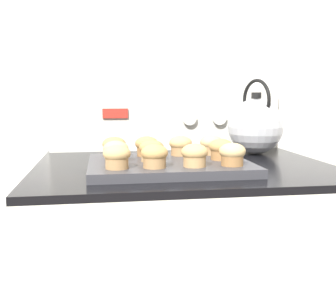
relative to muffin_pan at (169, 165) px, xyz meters
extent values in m
cube|color=silver|center=(0.05, 0.44, 0.26)|extent=(8.00, 0.05, 2.40)
cube|color=black|center=(0.05, 0.09, -0.02)|extent=(0.80, 0.65, 0.02)
cube|color=silver|center=(0.05, 0.38, 0.10)|extent=(0.78, 0.05, 0.22)
cube|color=#B72D23|center=(-0.12, 0.35, 0.12)|extent=(0.08, 0.01, 0.03)
cylinder|color=silver|center=(0.12, 0.35, 0.10)|extent=(0.05, 0.02, 0.05)
cylinder|color=silver|center=(0.23, 0.35, 0.10)|extent=(0.05, 0.02, 0.05)
cylinder|color=silver|center=(0.33, 0.35, 0.10)|extent=(0.05, 0.02, 0.05)
cube|color=#38383D|center=(0.00, 0.00, 0.00)|extent=(0.40, 0.31, 0.02)
cylinder|color=#A37A4C|center=(-0.13, -0.09, 0.02)|extent=(0.05, 0.05, 0.03)
ellipsoid|color=tan|center=(-0.13, -0.09, 0.05)|extent=(0.06, 0.06, 0.04)
cylinder|color=#A37A4C|center=(-0.05, -0.09, 0.02)|extent=(0.05, 0.05, 0.03)
ellipsoid|color=tan|center=(-0.05, -0.09, 0.05)|extent=(0.06, 0.06, 0.04)
cylinder|color=tan|center=(0.05, -0.09, 0.02)|extent=(0.05, 0.05, 0.03)
ellipsoid|color=tan|center=(0.05, -0.09, 0.05)|extent=(0.06, 0.06, 0.04)
cylinder|color=olive|center=(0.14, -0.09, 0.02)|extent=(0.05, 0.05, 0.03)
ellipsoid|color=tan|center=(0.14, -0.09, 0.05)|extent=(0.06, 0.06, 0.04)
cylinder|color=tan|center=(-0.13, 0.00, 0.02)|extent=(0.05, 0.05, 0.03)
ellipsoid|color=tan|center=(-0.13, 0.00, 0.05)|extent=(0.06, 0.06, 0.04)
cylinder|color=tan|center=(-0.04, 0.00, 0.02)|extent=(0.05, 0.05, 0.03)
ellipsoid|color=#B2844C|center=(-0.04, 0.00, 0.05)|extent=(0.06, 0.06, 0.04)
cylinder|color=olive|center=(0.14, 0.00, 0.02)|extent=(0.05, 0.05, 0.03)
ellipsoid|color=#B2844C|center=(0.14, 0.00, 0.05)|extent=(0.06, 0.06, 0.04)
cylinder|color=olive|center=(-0.14, 0.09, 0.02)|extent=(0.05, 0.05, 0.03)
ellipsoid|color=#B2844C|center=(-0.14, 0.09, 0.05)|extent=(0.06, 0.06, 0.04)
cylinder|color=olive|center=(-0.05, 0.09, 0.02)|extent=(0.05, 0.05, 0.03)
ellipsoid|color=#B2844C|center=(-0.05, 0.09, 0.05)|extent=(0.06, 0.06, 0.04)
cylinder|color=#A37A4C|center=(0.05, 0.09, 0.02)|extent=(0.05, 0.05, 0.03)
ellipsoid|color=tan|center=(0.05, 0.09, 0.05)|extent=(0.06, 0.06, 0.04)
cylinder|color=#A37A4C|center=(0.14, 0.09, 0.02)|extent=(0.05, 0.05, 0.03)
ellipsoid|color=tan|center=(0.14, 0.09, 0.05)|extent=(0.06, 0.06, 0.04)
sphere|color=silver|center=(0.32, 0.23, 0.08)|extent=(0.18, 0.18, 0.18)
cylinder|color=black|center=(0.32, 0.23, 0.17)|extent=(0.03, 0.03, 0.02)
cone|color=silver|center=(0.29, 0.31, 0.10)|extent=(0.06, 0.08, 0.06)
torus|color=black|center=(0.32, 0.23, 0.16)|extent=(0.05, 0.13, 0.13)
camera|label=1|loc=(-0.16, -1.04, 0.18)|focal=45.00mm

